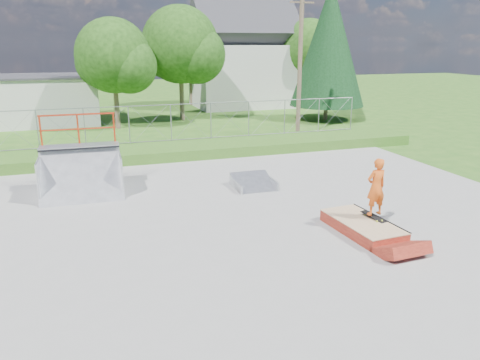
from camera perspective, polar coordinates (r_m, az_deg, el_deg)
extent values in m
plane|color=#2B5E1B|center=(13.57, -0.06, -5.70)|extent=(120.00, 120.00, 0.00)
cube|color=gray|center=(13.56, -0.06, -5.62)|extent=(20.00, 16.00, 0.04)
cube|color=#2B5E1B|center=(22.33, -7.82, 3.61)|extent=(24.00, 3.00, 0.50)
cube|color=maroon|center=(13.50, 14.67, -5.58)|extent=(1.34, 2.55, 0.35)
cube|color=tan|center=(13.43, 14.72, -4.85)|extent=(1.36, 2.57, 0.02)
cube|color=black|center=(13.65, 15.97, -4.35)|extent=(0.42, 0.82, 0.13)
imported|color=#E45A19|center=(13.39, 16.24, -1.11)|extent=(0.61, 0.42, 1.61)
cube|color=beige|center=(34.36, -25.44, 8.72)|extent=(10.00, 6.00, 3.00)
cube|color=beige|center=(40.18, 0.38, 12.55)|extent=(8.00, 6.00, 5.00)
cube|color=#343439|center=(40.11, 0.39, 17.41)|extent=(8.40, 6.08, 6.08)
cylinder|color=brown|center=(26.57, 7.31, 13.79)|extent=(0.24, 0.24, 8.00)
cylinder|color=brown|center=(30.25, -14.77, 8.40)|extent=(0.30, 0.30, 2.45)
sphere|color=#193B10|center=(30.01, -15.21, 14.42)|extent=(4.48, 4.48, 4.48)
sphere|color=#193B10|center=(29.54, -13.39, 13.43)|extent=(3.36, 3.36, 3.36)
cylinder|color=brown|center=(32.80, -7.10, 9.68)|extent=(0.30, 0.30, 2.80)
sphere|color=#193B10|center=(32.59, -7.33, 16.05)|extent=(5.12, 5.12, 5.12)
sphere|color=#193B10|center=(32.18, -5.32, 14.96)|extent=(3.84, 3.84, 3.84)
cylinder|color=brown|center=(40.36, 8.17, 10.72)|extent=(0.30, 0.30, 2.62)
sphere|color=#193B10|center=(40.19, 8.37, 15.56)|extent=(4.80, 4.80, 4.80)
sphere|color=#193B10|center=(40.08, 9.92, 14.64)|extent=(3.60, 3.60, 3.60)
cylinder|color=brown|center=(41.13, -5.92, 10.53)|extent=(0.30, 0.30, 2.10)
sphere|color=#193B10|center=(40.96, -6.03, 14.33)|extent=(3.84, 3.84, 3.84)
sphere|color=#193B10|center=(40.67, -4.84, 13.67)|extent=(2.88, 2.88, 2.88)
cylinder|color=brown|center=(33.36, 10.41, 8.26)|extent=(0.28, 0.28, 1.20)
cone|color=black|center=(33.06, 10.81, 15.92)|extent=(5.04, 5.04, 8.10)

